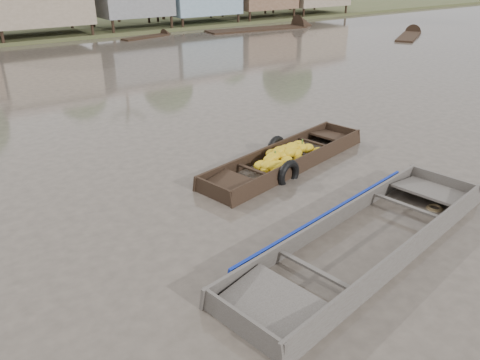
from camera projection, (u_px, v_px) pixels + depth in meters
ground at (277, 212)px, 10.47m from camera, size 120.00×120.00×0.00m
banana_boat at (285, 159)px, 12.78m from camera, size 5.92×2.54×0.82m
viewer_boat at (365, 243)px, 9.23m from camera, size 7.24×2.96×0.57m
distant_boats at (124, 46)px, 30.70m from camera, size 48.56×13.42×0.35m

